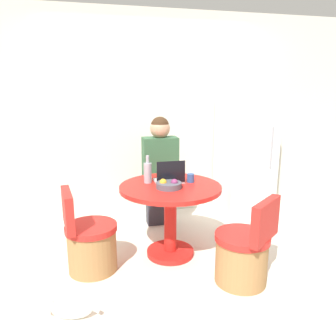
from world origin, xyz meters
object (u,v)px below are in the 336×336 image
chair_left_side (90,244)px  laptop (169,178)px  bottle (148,172)px  cat (70,308)px  refrigerator (245,151)px  fruit_bowl (169,185)px  person_seated (159,167)px  chair_near_right_corner (244,254)px  dining_table (170,205)px

chair_left_side → laptop: size_ratio=2.77×
bottle → cat: size_ratio=0.67×
refrigerator → fruit_bowl: (-1.26, -0.98, -0.09)m
person_seated → laptop: bearing=87.4°
chair_near_right_corner → laptop: bearing=-94.8°
refrigerator → dining_table: 1.55m
refrigerator → dining_table: size_ratio=1.74×
refrigerator → chair_left_side: refrigerator is taller
person_seated → fruit_bowl: (-0.08, -0.80, 0.02)m
chair_left_side → cat: chair_left_side is taller
chair_left_side → fruit_bowl: 0.90m
person_seated → cat: person_seated is taller
fruit_bowl → cat: size_ratio=0.58×
laptop → cat: 1.47m
laptop → bottle: size_ratio=1.02×
chair_near_right_corner → chair_left_side: 1.38m
chair_left_side → bottle: size_ratio=2.84×
refrigerator → chair_left_side: bearing=-153.3°
dining_table → laptop: (0.01, 0.10, 0.26)m
person_seated → laptop: person_seated is taller
fruit_bowl → cat: 1.33m
refrigerator → bottle: bearing=-152.2°
refrigerator → laptop: bearing=-146.6°
dining_table → person_seated: size_ratio=0.74×
refrigerator → fruit_bowl: refrigerator is taller
cat → dining_table: bearing=-129.0°
chair_near_right_corner → cat: 1.46m
refrigerator → chair_near_right_corner: (-0.73, -1.52, -0.59)m
chair_left_side → person_seated: size_ratio=0.58×
chair_near_right_corner → fruit_bowl: size_ratio=3.24×
fruit_bowl → chair_near_right_corner: bearing=-45.6°
fruit_bowl → laptop: bearing=74.8°
chair_near_right_corner → laptop: 1.01m
refrigerator → chair_near_right_corner: bearing=-115.6°
person_seated → laptop: size_ratio=4.74×
dining_table → cat: dining_table is taller
chair_left_side → bottle: 0.87m
chair_near_right_corner → bottle: bottle is taller
chair_left_side → bottle: bearing=-74.5°
chair_near_right_corner → dining_table: bearing=-90.0°
person_seated → cat: (-0.99, -1.48, -0.67)m
fruit_bowl → bottle: (-0.16, 0.23, 0.08)m
refrigerator → chair_left_side: 2.33m
bottle → dining_table: bearing=-36.8°
person_seated → fruit_bowl: size_ratio=5.54×
chair_left_side → laptop: 0.98m
laptop → chair_left_side: bearing=14.9°
chair_near_right_corner → fruit_bowl: fruit_bowl is taller
person_seated → cat: bearing=56.3°
refrigerator → dining_table: (-1.22, -0.89, -0.33)m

